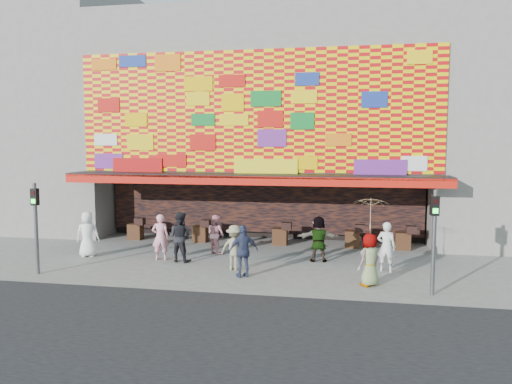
# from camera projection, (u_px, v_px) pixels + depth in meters

# --- Properties ---
(ground) EXTENTS (90.00, 90.00, 0.00)m
(ground) POSITION_uv_depth(u_px,v_px,m) (232.00, 271.00, 16.75)
(ground) COLOR slate
(ground) RESTS_ON ground
(road_strip) EXTENTS (30.00, 8.00, 0.02)m
(road_strip) POSITION_uv_depth(u_px,v_px,m) (160.00, 349.00, 10.40)
(road_strip) COLOR black
(road_strip) RESTS_ON ground
(shop_building) EXTENTS (15.20, 9.40, 10.00)m
(shop_building) POSITION_uv_depth(u_px,v_px,m) (270.00, 123.00, 24.23)
(shop_building) COLOR gray
(shop_building) RESTS_ON ground
(neighbor_left) EXTENTS (11.00, 8.00, 12.00)m
(neighbor_left) POSITION_uv_depth(u_px,v_px,m) (27.00, 110.00, 26.36)
(neighbor_left) COLOR gray
(neighbor_left) RESTS_ON ground
(signal_left) EXTENTS (0.22, 0.20, 3.00)m
(signal_left) POSITION_uv_depth(u_px,v_px,m) (36.00, 218.00, 16.24)
(signal_left) COLOR #59595B
(signal_left) RESTS_ON ground
(signal_right) EXTENTS (0.22, 0.20, 3.00)m
(signal_right) POSITION_uv_depth(u_px,v_px,m) (434.00, 230.00, 13.97)
(signal_right) COLOR #59595B
(signal_right) RESTS_ON ground
(ped_a) EXTENTS (0.96, 0.77, 1.72)m
(ped_a) POSITION_uv_depth(u_px,v_px,m) (88.00, 234.00, 18.80)
(ped_a) COLOR white
(ped_a) RESTS_ON ground
(ped_b) EXTENTS (0.70, 0.55, 1.70)m
(ped_b) POSITION_uv_depth(u_px,v_px,m) (160.00, 237.00, 18.28)
(ped_b) COLOR pink
(ped_b) RESTS_ON ground
(ped_c) EXTENTS (1.00, 0.84, 1.81)m
(ped_c) POSITION_uv_depth(u_px,v_px,m) (180.00, 237.00, 18.03)
(ped_c) COLOR black
(ped_c) RESTS_ON ground
(ped_d) EXTENTS (1.08, 0.75, 1.54)m
(ped_d) POSITION_uv_depth(u_px,v_px,m) (234.00, 248.00, 16.84)
(ped_d) COLOR gray
(ped_d) RESTS_ON ground
(ped_e) EXTENTS (1.06, 0.86, 1.69)m
(ped_e) POSITION_uv_depth(u_px,v_px,m) (243.00, 251.00, 15.93)
(ped_e) COLOR #333A5A
(ped_e) RESTS_ON ground
(ped_f) EXTENTS (1.59, 0.65, 1.67)m
(ped_f) POSITION_uv_depth(u_px,v_px,m) (319.00, 239.00, 18.04)
(ped_f) COLOR gray
(ped_f) RESTS_ON ground
(ped_g) EXTENTS (0.91, 0.91, 1.60)m
(ped_g) POSITION_uv_depth(u_px,v_px,m) (370.00, 260.00, 14.96)
(ped_g) COLOR gray
(ped_g) RESTS_ON ground
(ped_h) EXTENTS (0.69, 0.53, 1.68)m
(ped_h) POSITION_uv_depth(u_px,v_px,m) (386.00, 247.00, 16.63)
(ped_h) COLOR silver
(ped_h) RESTS_ON ground
(ped_i) EXTENTS (0.94, 0.90, 1.53)m
(ped_i) POSITION_uv_depth(u_px,v_px,m) (216.00, 234.00, 19.32)
(ped_i) COLOR pink
(ped_i) RESTS_ON ground
(parasol) EXTENTS (1.22, 1.24, 1.93)m
(parasol) POSITION_uv_depth(u_px,v_px,m) (371.00, 214.00, 14.82)
(parasol) COLOR beige
(parasol) RESTS_ON ground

